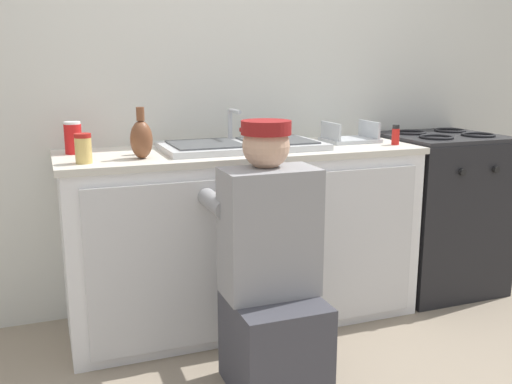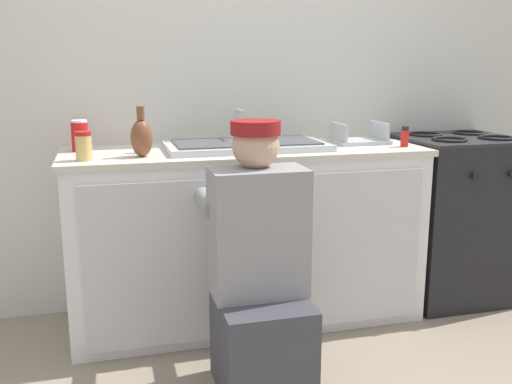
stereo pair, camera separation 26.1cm
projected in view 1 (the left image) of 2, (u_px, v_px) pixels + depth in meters
The scene contains 13 objects.
ground_plane at pixel (263, 341), 2.78m from camera, with size 12.00×12.00×0.00m, color gray.
back_wall at pixel (220, 77), 3.11m from camera, with size 6.00×0.10×2.50m, color silver.
counter_cabinet at pixel (243, 238), 2.96m from camera, with size 1.77×0.62×0.87m.
countertop at pixel (242, 152), 2.87m from camera, with size 1.81×0.62×0.03m, color beige.
sink_double_basin at pixel (242, 145), 2.86m from camera, with size 0.80×0.44×0.19m.
stove_range at pixel (438, 212), 3.38m from camera, with size 0.64×0.62×0.94m.
plumber_person at pixel (271, 281), 2.31m from camera, with size 0.42×0.61×1.10m.
dish_rack_tray at pixel (350, 137), 3.11m from camera, with size 0.28×0.22×0.11m.
vase_decorative at pixel (141, 139), 2.54m from camera, with size 0.10×0.10×0.23m.
spice_bottle_red at pixel (396, 135), 3.00m from camera, with size 0.04×0.04×0.10m.
soda_cup_red at pixel (73, 138), 2.69m from camera, with size 0.08×0.08×0.15m.
condiment_jar at pixel (83, 148), 2.43m from camera, with size 0.07×0.07×0.13m.
spice_bottle_pepper at pixel (141, 144), 2.67m from camera, with size 0.04×0.04×0.10m.
Camera 1 is at (-0.94, -2.38, 1.32)m, focal length 40.00 mm.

